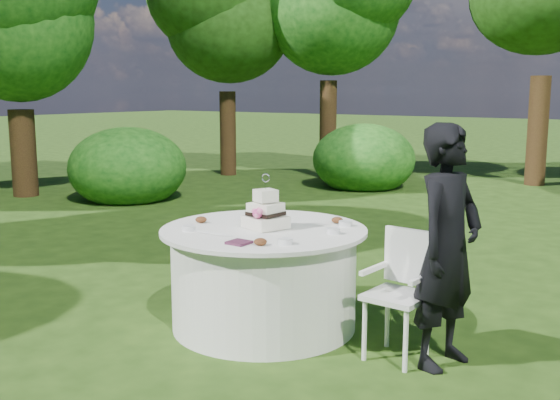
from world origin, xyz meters
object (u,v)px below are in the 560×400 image
object	(u,v)px
chair	(402,283)
table	(264,277)
guest	(448,247)
napkins	(239,242)
cake	(265,214)

from	to	relation	value
chair	table	bearing A→B (deg)	-176.60
guest	table	xyz separation A→B (m)	(-1.40, -0.11, -0.41)
napkins	table	bearing A→B (deg)	107.94
guest	chair	bearing A→B (deg)	108.61
guest	chair	xyz separation A→B (m)	(-0.29, -0.04, -0.29)
napkins	chair	distance (m)	1.14
chair	cake	bearing A→B (deg)	-176.61
napkins	cake	distance (m)	0.54
table	cake	size ratio (longest dim) A/B	3.77
napkins	guest	world-z (taller)	guest
guest	cake	size ratio (longest dim) A/B	3.86
cake	napkins	bearing A→B (deg)	-73.75
table	chair	bearing A→B (deg)	3.40
napkins	table	distance (m)	0.66
napkins	chair	bearing A→B (deg)	31.25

